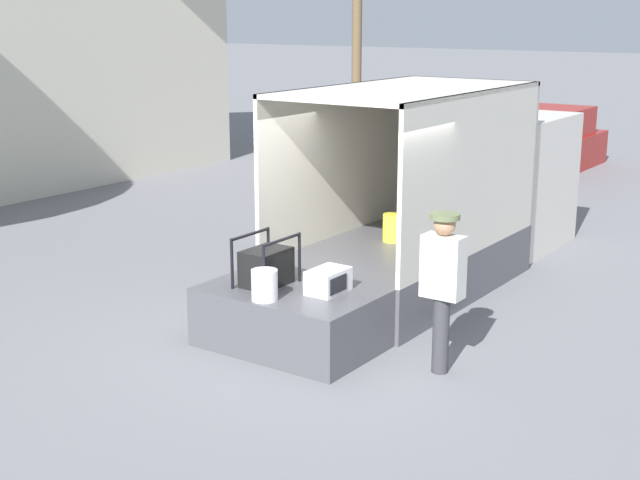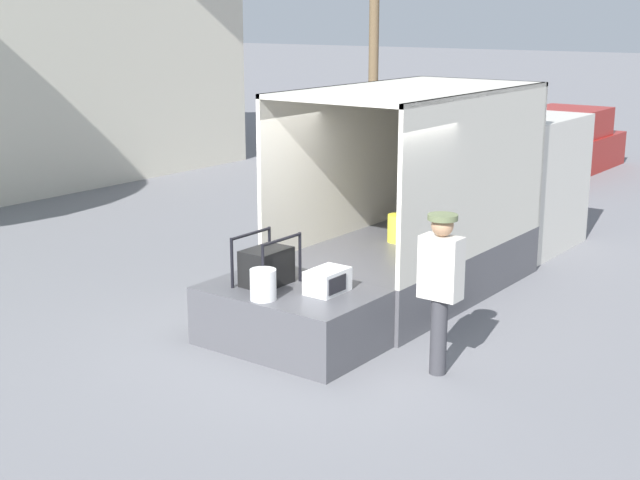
% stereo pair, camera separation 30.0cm
% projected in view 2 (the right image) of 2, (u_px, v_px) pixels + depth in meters
% --- Properties ---
extents(ground_plane, '(160.00, 160.00, 0.00)m').
position_uv_depth(ground_plane, '(325.00, 330.00, 10.93)').
color(ground_plane, slate).
extents(box_truck, '(6.23, 2.11, 2.82)m').
position_uv_depth(box_truck, '(469.00, 204.00, 13.61)').
color(box_truck, silver).
rests_on(box_truck, ground).
extents(tailgate_deck, '(1.34, 2.00, 0.69)m').
position_uv_depth(tailgate_deck, '(291.00, 317.00, 10.32)').
color(tailgate_deck, '#4C4C51').
rests_on(tailgate_deck, ground).
extents(microwave, '(0.50, 0.35, 0.27)m').
position_uv_depth(microwave, '(328.00, 281.00, 10.07)').
color(microwave, white).
rests_on(microwave, tailgate_deck).
extents(portable_generator, '(0.71, 0.50, 0.59)m').
position_uv_depth(portable_generator, '(268.00, 266.00, 10.37)').
color(portable_generator, black).
rests_on(portable_generator, tailgate_deck).
extents(orange_bucket, '(0.29, 0.29, 0.35)m').
position_uv_depth(orange_bucket, '(263.00, 285.00, 9.81)').
color(orange_bucket, silver).
rests_on(orange_bucket, tailgate_deck).
extents(worker_person, '(0.32, 0.44, 1.76)m').
position_uv_depth(worker_person, '(441.00, 277.00, 9.34)').
color(worker_person, '#38383D').
rests_on(worker_person, ground).
extents(pickup_truck_red, '(5.04, 1.80, 1.51)m').
position_uv_depth(pickup_truck_red, '(556.00, 148.00, 21.48)').
color(pickup_truck_red, maroon).
rests_on(pickup_truck_red, ground).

